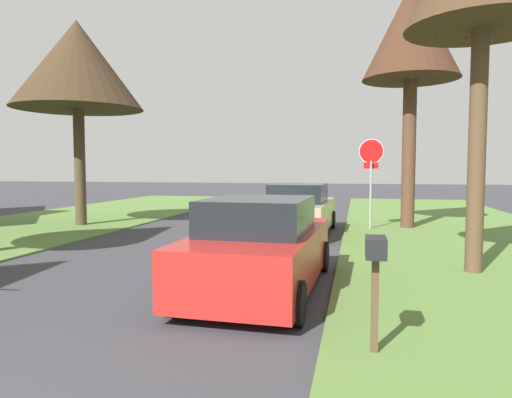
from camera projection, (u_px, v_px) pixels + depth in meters
stop_sign_far at (371, 164)px, 15.25m from camera, size 0.81×0.31×2.97m
street_tree_right_mid_b at (411, 34)px, 15.29m from camera, size 3.18×3.18×8.18m
street_tree_left_mid_b at (77, 66)px, 16.09m from camera, size 4.46×4.46×7.13m
parked_sedan_red at (261, 248)px, 7.79m from camera, size 2.06×4.46×1.57m
parked_sedan_tan at (299, 211)px, 14.45m from camera, size 2.06×4.46×1.57m
curbside_mailbox at (376, 261)px, 5.03m from camera, size 0.22×0.44×1.27m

